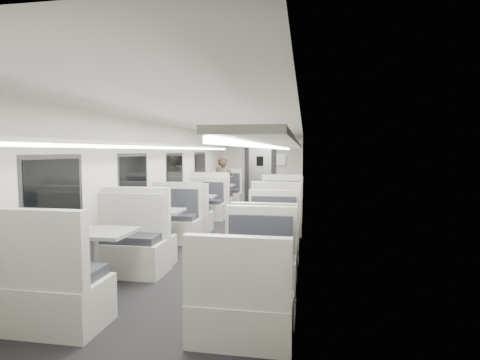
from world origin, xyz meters
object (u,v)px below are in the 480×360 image
at_px(booth_left_d, 95,262).
at_px(booth_right_c, 269,236).
at_px(booth_left_c, 158,230).
at_px(booth_left_a, 218,197).
at_px(booth_left_b, 198,210).
at_px(passenger, 223,185).
at_px(exit_sign, 259,137).
at_px(booth_right_d, 252,279).
at_px(booth_right_a, 284,201).
at_px(vestibule_door, 260,173).
at_px(booth_right_b, 280,211).

distance_m(booth_left_d, booth_right_c, 2.89).
relative_size(booth_left_c, booth_right_c, 1.12).
bearing_deg(booth_left_a, booth_left_b, -90.00).
height_order(passenger, exit_sign, exit_sign).
relative_size(booth_right_d, passenger, 1.19).
bearing_deg(booth_right_a, vestibule_door, 112.21).
relative_size(booth_right_c, exit_sign, 3.19).
relative_size(booth_left_d, exit_sign, 3.80).
height_order(booth_left_b, booth_right_c, booth_left_b).
height_order(booth_left_a, booth_left_c, booth_left_a).
height_order(booth_left_a, booth_right_a, booth_left_a).
height_order(booth_right_b, booth_right_d, booth_right_b).
bearing_deg(vestibule_door, passenger, -104.85).
bearing_deg(vestibule_door, booth_right_b, -77.29).
relative_size(booth_right_a, booth_right_d, 1.02).
height_order(booth_right_b, vestibule_door, vestibule_door).
xyz_separation_m(booth_left_b, booth_left_c, (0.00, -2.57, 0.02)).
distance_m(booth_right_a, booth_right_c, 4.56).
xyz_separation_m(booth_right_d, passenger, (-1.74, 6.40, 0.48)).
bearing_deg(booth_right_d, vestibule_door, 96.21).
relative_size(booth_left_a, booth_right_b, 1.06).
relative_size(booth_left_a, exit_sign, 3.71).
distance_m(booth_right_c, vestibule_door, 7.11).
bearing_deg(booth_left_b, booth_left_c, -90.00).
height_order(booth_left_d, exit_sign, exit_sign).
distance_m(booth_right_a, exit_sign, 2.92).
relative_size(booth_left_a, booth_right_d, 1.16).
height_order(booth_left_b, booth_left_d, booth_left_d).
xyz_separation_m(booth_right_d, vestibule_door, (-1.00, 9.18, 0.69)).
xyz_separation_m(booth_right_b, vestibule_door, (-1.00, 4.43, 0.65)).
relative_size(booth_left_c, booth_right_a, 1.09).
relative_size(booth_left_a, booth_left_b, 1.11).
height_order(booth_right_a, booth_right_c, booth_right_a).
bearing_deg(booth_right_d, booth_right_a, 90.00).
relative_size(booth_left_a, vestibule_door, 1.09).
bearing_deg(vestibule_door, booth_left_d, -96.28).
xyz_separation_m(booth_left_d, booth_right_b, (2.00, 4.66, -0.03)).
xyz_separation_m(booth_left_c, booth_left_d, (0.00, -2.03, 0.03)).
xyz_separation_m(booth_right_d, exit_sign, (-1.00, 8.70, 1.93)).
bearing_deg(passenger, booth_left_b, -105.97).
distance_m(booth_left_a, booth_left_c, 4.72).
bearing_deg(vestibule_door, booth_left_c, -98.06).
xyz_separation_m(booth_left_a, booth_left_c, (0.00, -4.72, -0.02)).
relative_size(booth_left_c, exit_sign, 3.55).
xyz_separation_m(booth_left_b, booth_left_d, (0.00, -4.59, 0.05)).
distance_m(booth_left_a, booth_right_b, 2.89).
bearing_deg(exit_sign, booth_left_c, -98.64).
relative_size(booth_left_a, booth_right_a, 1.14).
relative_size(booth_left_b, booth_left_d, 0.88).
height_order(booth_left_b, booth_right_d, booth_left_b).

